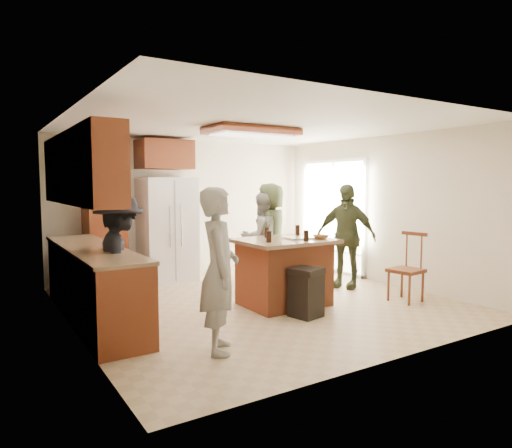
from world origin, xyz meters
TOP-DOWN VIEW (x-y plane):
  - room_shell at (4.37, 1.64)m, footprint 8.00×5.20m
  - person_front_left at (-1.37, -1.40)m, footprint 0.66×0.74m
  - person_behind_left at (0.78, 1.15)m, footprint 0.80×0.55m
  - person_behind_right at (0.97, 1.14)m, footprint 0.98×0.97m
  - person_side_right at (1.72, 0.07)m, footprint 0.90×1.11m
  - person_counter at (-1.98, -0.07)m, footprint 0.58×1.06m
  - left_cabinetry at (-2.24, 0.40)m, footprint 0.64×3.00m
  - back_wall_units at (-1.33, 2.20)m, footprint 1.80×0.60m
  - refrigerator at (-0.55, 2.12)m, footprint 0.90×0.76m
  - kitchen_island at (0.22, -0.29)m, footprint 1.28×1.03m
  - island_items at (0.45, -0.38)m, footprint 1.00×0.74m
  - trash_bin at (0.12, -0.91)m, footprint 0.46×0.46m
  - spindle_chair at (1.84, -1.07)m, footprint 0.47×0.47m

SIDE VIEW (x-z plane):
  - trash_bin at x=0.12m, z-range 0.00..0.63m
  - spindle_chair at x=1.84m, z-range -0.04..0.95m
  - kitchen_island at x=0.22m, z-range 0.01..0.94m
  - person_behind_left at x=0.78m, z-range 0.00..1.55m
  - person_counter at x=-1.98m, z-range 0.00..1.58m
  - person_front_left at x=-1.37m, z-range 0.00..1.66m
  - person_side_right at x=1.72m, z-range 0.00..1.69m
  - person_behind_right at x=0.97m, z-range 0.00..1.71m
  - room_shell at x=4.37m, z-range -1.63..3.37m
  - refrigerator at x=-0.55m, z-range 0.00..1.80m
  - left_cabinetry at x=-2.24m, z-range -0.19..2.11m
  - island_items at x=0.45m, z-range 0.89..1.04m
  - back_wall_units at x=-1.33m, z-range 0.15..2.60m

